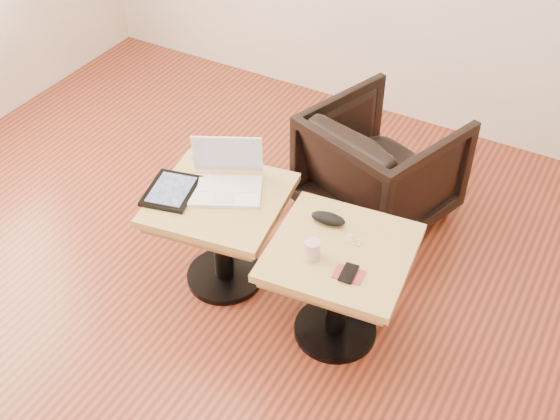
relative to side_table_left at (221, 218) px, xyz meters
The scene contains 11 objects.
room_shell 1.06m from the side_table_left, 67.37° to the right, with size 4.52×4.52×2.71m.
side_table_left is the anchor object (origin of this frame).
side_table_right 0.63m from the side_table_left, ahead, with size 0.64×0.64×0.53m.
laptop 0.19m from the side_table_left, 95.71° to the left, with size 0.41×0.38×0.23m.
tablet 0.26m from the side_table_left, 158.00° to the right, with size 0.27×0.31×0.02m.
charging_adapter 0.35m from the side_table_left, 143.08° to the left, with size 0.04×0.04×0.03m, color white.
glasses_case 0.54m from the side_table_left, ahead, with size 0.15×0.07×0.05m, color black.
striped_cup 0.59m from the side_table_left, 14.81° to the right, with size 0.07×0.07×0.08m, color #C55A79.
earbuds_tangle 0.67m from the side_table_left, ahead, with size 0.08×0.05×0.02m.
phone_on_sleeve 0.75m from the side_table_left, 12.64° to the right, with size 0.13×0.11×0.01m.
armchair 0.96m from the side_table_left, 61.78° to the left, with size 0.67×0.69×0.63m, color black.
Camera 1 is at (1.26, -1.57, 2.53)m, focal length 45.00 mm.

